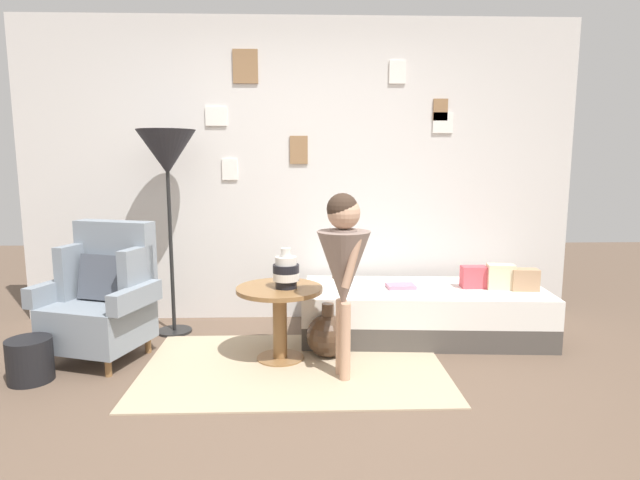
{
  "coord_description": "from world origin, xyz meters",
  "views": [
    {
      "loc": [
        0.02,
        -2.72,
        1.42
      ],
      "look_at": [
        0.15,
        0.95,
        0.85
      ],
      "focal_mm": 29.68,
      "sensor_mm": 36.0,
      "label": 1
    }
  ],
  "objects_px": {
    "floor_lamp": "(167,158)",
    "magazine_basket": "(30,360)",
    "book_on_daybed": "(401,286)",
    "daybed": "(423,312)",
    "armchair": "(103,298)",
    "side_table": "(280,307)",
    "demijohn_near": "(328,335)",
    "vase_striped": "(286,272)",
    "person_child": "(343,261)"
  },
  "relations": [
    {
      "from": "person_child",
      "to": "magazine_basket",
      "type": "height_order",
      "value": "person_child"
    },
    {
      "from": "floor_lamp",
      "to": "magazine_basket",
      "type": "height_order",
      "value": "floor_lamp"
    },
    {
      "from": "person_child",
      "to": "demijohn_near",
      "type": "height_order",
      "value": "person_child"
    },
    {
      "from": "floor_lamp",
      "to": "person_child",
      "type": "height_order",
      "value": "floor_lamp"
    },
    {
      "from": "demijohn_near",
      "to": "floor_lamp",
      "type": "bearing_deg",
      "value": 154.82
    },
    {
      "from": "armchair",
      "to": "book_on_daybed",
      "type": "relative_size",
      "value": 4.41
    },
    {
      "from": "vase_striped",
      "to": "armchair",
      "type": "bearing_deg",
      "value": 174.44
    },
    {
      "from": "book_on_daybed",
      "to": "magazine_basket",
      "type": "height_order",
      "value": "book_on_daybed"
    },
    {
      "from": "side_table",
      "to": "book_on_daybed",
      "type": "xyz_separation_m",
      "value": [
        0.94,
        0.47,
        0.03
      ]
    },
    {
      "from": "armchair",
      "to": "floor_lamp",
      "type": "xyz_separation_m",
      "value": [
        0.36,
        0.53,
        0.99
      ]
    },
    {
      "from": "side_table",
      "to": "floor_lamp",
      "type": "distance_m",
      "value": 1.51
    },
    {
      "from": "armchair",
      "to": "daybed",
      "type": "bearing_deg",
      "value": 8.83
    },
    {
      "from": "person_child",
      "to": "book_on_daybed",
      "type": "xyz_separation_m",
      "value": [
        0.52,
        0.79,
        -0.36
      ]
    },
    {
      "from": "book_on_daybed",
      "to": "floor_lamp",
      "type": "bearing_deg",
      "value": 174.81
    },
    {
      "from": "daybed",
      "to": "side_table",
      "type": "height_order",
      "value": "side_table"
    },
    {
      "from": "person_child",
      "to": "book_on_daybed",
      "type": "relative_size",
      "value": 5.49
    },
    {
      "from": "floor_lamp",
      "to": "magazine_basket",
      "type": "bearing_deg",
      "value": -126.44
    },
    {
      "from": "daybed",
      "to": "demijohn_near",
      "type": "relative_size",
      "value": 4.94
    },
    {
      "from": "daybed",
      "to": "demijohn_near",
      "type": "xyz_separation_m",
      "value": [
        -0.79,
        -0.42,
        -0.04
      ]
    },
    {
      "from": "side_table",
      "to": "person_child",
      "type": "height_order",
      "value": "person_child"
    },
    {
      "from": "side_table",
      "to": "demijohn_near",
      "type": "relative_size",
      "value": 1.53
    },
    {
      "from": "armchair",
      "to": "floor_lamp",
      "type": "bearing_deg",
      "value": 55.91
    },
    {
      "from": "daybed",
      "to": "magazine_basket",
      "type": "bearing_deg",
      "value": -164.01
    },
    {
      "from": "book_on_daybed",
      "to": "daybed",
      "type": "bearing_deg",
      "value": 1.89
    },
    {
      "from": "armchair",
      "to": "vase_striped",
      "type": "height_order",
      "value": "armchair"
    },
    {
      "from": "vase_striped",
      "to": "demijohn_near",
      "type": "bearing_deg",
      "value": 14.56
    },
    {
      "from": "vase_striped",
      "to": "demijohn_near",
      "type": "height_order",
      "value": "vase_striped"
    },
    {
      "from": "person_child",
      "to": "demijohn_near",
      "type": "distance_m",
      "value": 0.73
    },
    {
      "from": "vase_striped",
      "to": "daybed",
      "type": "bearing_deg",
      "value": 24.73
    },
    {
      "from": "daybed",
      "to": "demijohn_near",
      "type": "height_order",
      "value": "daybed"
    },
    {
      "from": "vase_striped",
      "to": "magazine_basket",
      "type": "height_order",
      "value": "vase_striped"
    },
    {
      "from": "demijohn_near",
      "to": "magazine_basket",
      "type": "bearing_deg",
      "value": -169.51
    },
    {
      "from": "armchair",
      "to": "person_child",
      "type": "relative_size",
      "value": 0.8
    },
    {
      "from": "magazine_basket",
      "to": "daybed",
      "type": "bearing_deg",
      "value": 15.99
    },
    {
      "from": "magazine_basket",
      "to": "book_on_daybed",
      "type": "bearing_deg",
      "value": 16.96
    },
    {
      "from": "demijohn_near",
      "to": "book_on_daybed",
      "type": "bearing_deg",
      "value": 34.63
    },
    {
      "from": "floor_lamp",
      "to": "book_on_daybed",
      "type": "bearing_deg",
      "value": -5.19
    },
    {
      "from": "book_on_daybed",
      "to": "magazine_basket",
      "type": "relative_size",
      "value": 0.79
    },
    {
      "from": "vase_striped",
      "to": "person_child",
      "type": "height_order",
      "value": "person_child"
    },
    {
      "from": "book_on_daybed",
      "to": "demijohn_near",
      "type": "distance_m",
      "value": 0.77
    },
    {
      "from": "book_on_daybed",
      "to": "person_child",
      "type": "bearing_deg",
      "value": -123.31
    },
    {
      "from": "magazine_basket",
      "to": "vase_striped",
      "type": "bearing_deg",
      "value": 9.75
    },
    {
      "from": "side_table",
      "to": "vase_striped",
      "type": "bearing_deg",
      "value": -27.98
    },
    {
      "from": "armchair",
      "to": "side_table",
      "type": "distance_m",
      "value": 1.26
    },
    {
      "from": "daybed",
      "to": "floor_lamp",
      "type": "relative_size",
      "value": 1.19
    },
    {
      "from": "armchair",
      "to": "person_child",
      "type": "bearing_deg",
      "value": -14.33
    },
    {
      "from": "vase_striped",
      "to": "demijohn_near",
      "type": "distance_m",
      "value": 0.57
    },
    {
      "from": "book_on_daybed",
      "to": "side_table",
      "type": "bearing_deg",
      "value": -153.68
    },
    {
      "from": "floor_lamp",
      "to": "demijohn_near",
      "type": "xyz_separation_m",
      "value": [
        1.24,
        -0.58,
        -1.27
      ]
    },
    {
      "from": "person_child",
      "to": "book_on_daybed",
      "type": "distance_m",
      "value": 1.02
    }
  ]
}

